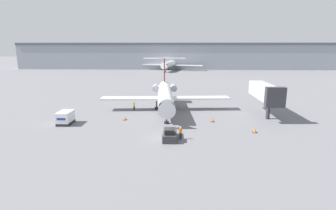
# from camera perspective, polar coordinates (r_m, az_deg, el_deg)

# --- Properties ---
(ground_plane) EXTENTS (600.00, 600.00, 0.00)m
(ground_plane) POSITION_cam_1_polar(r_m,az_deg,el_deg) (37.43, -0.49, -7.24)
(ground_plane) COLOR slate
(terminal_building) EXTENTS (180.00, 16.80, 14.74)m
(terminal_building) POSITION_cam_1_polar(r_m,az_deg,el_deg) (155.26, 1.66, 10.65)
(terminal_building) COLOR #8C939E
(terminal_building) RESTS_ON ground
(airplane_main) EXTENTS (26.11, 25.75, 10.04)m
(airplane_main) POSITION_cam_1_polar(r_m,az_deg,el_deg) (53.28, -0.59, 2.22)
(airplane_main) COLOR white
(airplane_main) RESTS_ON ground
(pushback_tug) EXTENTS (1.89, 4.49, 1.76)m
(pushback_tug) POSITION_cam_1_polar(r_m,az_deg,el_deg) (36.98, 0.40, -6.43)
(pushback_tug) COLOR #2D2D33
(pushback_tug) RESTS_ON ground
(luggage_cart) EXTENTS (2.04, 3.29, 2.15)m
(luggage_cart) POSITION_cam_1_polar(r_m,az_deg,el_deg) (47.03, -21.43, -2.60)
(luggage_cart) COLOR #232326
(luggage_cart) RESTS_ON ground
(worker_near_tug) EXTENTS (0.40, 0.25, 1.80)m
(worker_near_tug) POSITION_cam_1_polar(r_m,az_deg,el_deg) (36.87, 2.76, -6.01)
(worker_near_tug) COLOR #232838
(worker_near_tug) RESTS_ON ground
(worker_by_wing) EXTENTS (0.40, 0.24, 1.62)m
(worker_by_wing) POSITION_cam_1_polar(r_m,az_deg,el_deg) (53.76, -7.39, -0.25)
(worker_by_wing) COLOR #232838
(worker_by_wing) RESTS_ON ground
(traffic_cone_left) EXTENTS (0.65, 0.65, 0.66)m
(traffic_cone_left) POSITION_cam_1_polar(r_m,az_deg,el_deg) (46.96, -9.35, -2.86)
(traffic_cone_left) COLOR black
(traffic_cone_left) RESTS_ON ground
(traffic_cone_right) EXTENTS (0.63, 0.63, 0.73)m
(traffic_cone_right) POSITION_cam_1_polar(r_m,az_deg,el_deg) (45.91, 9.65, -3.19)
(traffic_cone_right) COLOR black
(traffic_cone_right) RESTS_ON ground
(traffic_cone_mid) EXTENTS (0.64, 0.64, 0.70)m
(traffic_cone_mid) POSITION_cam_1_polar(r_m,az_deg,el_deg) (41.79, 18.39, -5.29)
(traffic_cone_mid) COLOR black
(traffic_cone_mid) RESTS_ON ground
(airplane_parked_far_left) EXTENTS (33.72, 33.58, 10.15)m
(airplane_parked_far_left) POSITION_cam_1_polar(r_m,az_deg,el_deg) (145.25, 0.87, 8.96)
(airplane_parked_far_left) COLOR white
(airplane_parked_far_left) RESTS_ON ground
(jet_bridge) EXTENTS (3.20, 12.23, 6.19)m
(jet_bridge) POSITION_cam_1_polar(r_m,az_deg,el_deg) (51.67, 20.39, 2.62)
(jet_bridge) COLOR #2D2D33
(jet_bridge) RESTS_ON ground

